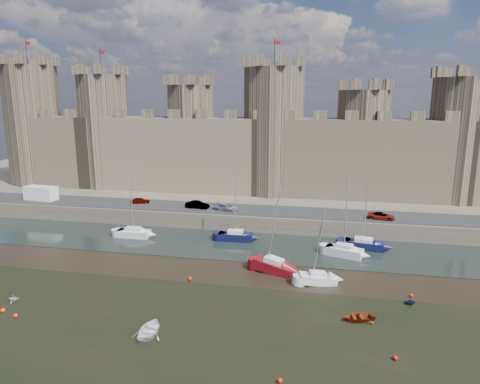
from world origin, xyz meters
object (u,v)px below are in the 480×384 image
(van, at_px, (41,193))
(sailboat_1, at_px, (236,236))
(car_0, at_px, (140,201))
(sailboat_3, at_px, (363,244))
(car_2, at_px, (226,207))
(car_3, at_px, (381,216))
(sailboat_0, at_px, (133,233))
(sailboat_5, at_px, (318,278))
(sailboat_2, at_px, (344,251))
(car_1, at_px, (197,205))
(sailboat_4, at_px, (274,266))

(van, xyz_separation_m, sailboat_1, (36.65, -7.65, -2.96))
(car_0, bearing_deg, sailboat_3, -122.93)
(car_2, xyz_separation_m, car_3, (23.76, -0.26, -0.05))
(sailboat_0, bearing_deg, van, 157.10)
(car_2, height_order, car_3, car_2)
(van, height_order, sailboat_5, sailboat_5)
(car_3, height_order, sailboat_3, sailboat_3)
(car_2, xyz_separation_m, sailboat_2, (18.10, -10.17, -2.27))
(car_1, xyz_separation_m, sailboat_2, (23.03, -10.74, -2.32))
(sailboat_0, bearing_deg, sailboat_2, -3.89)
(sailboat_2, bearing_deg, sailboat_0, -164.76)
(van, xyz_separation_m, sailboat_3, (54.48, -7.52, -3.00))
(van, relative_size, sailboat_3, 0.60)
(sailboat_4, bearing_deg, car_1, 147.31)
(car_3, distance_m, sailboat_3, 7.47)
(car_2, bearing_deg, van, 104.56)
(car_2, xyz_separation_m, sailboat_0, (-12.16, -8.21, -2.36))
(van, relative_size, sailboat_0, 0.62)
(car_3, distance_m, sailboat_0, 36.86)
(car_0, bearing_deg, van, 73.73)
(car_1, xyz_separation_m, van, (-28.72, 0.22, 0.61))
(sailboat_1, distance_m, sailboat_4, 12.29)
(car_0, bearing_deg, sailboat_4, -146.51)
(car_3, bearing_deg, sailboat_5, 162.80)
(car_0, height_order, sailboat_1, sailboat_1)
(sailboat_1, relative_size, sailboat_4, 0.86)
(car_0, distance_m, van, 18.22)
(sailboat_2, height_order, sailboat_4, sailboat_4)
(sailboat_3, bearing_deg, car_0, 175.92)
(car_3, height_order, sailboat_2, sailboat_2)
(sailboat_2, bearing_deg, sailboat_3, 70.57)
(van, distance_m, sailboat_2, 52.98)
(car_0, height_order, car_3, car_0)
(car_1, height_order, sailboat_0, sailboat_0)
(car_0, height_order, car_1, car_1)
(car_2, height_order, sailboat_1, sailboat_1)
(sailboat_2, distance_m, sailboat_5, 9.64)
(car_1, relative_size, sailboat_1, 0.39)
(sailboat_4, xyz_separation_m, sailboat_5, (5.14, -2.17, -0.15))
(car_3, relative_size, sailboat_0, 0.43)
(sailboat_0, relative_size, sailboat_2, 0.89)
(car_1, xyz_separation_m, car_3, (28.69, -0.83, -0.09))
(sailboat_0, distance_m, sailboat_3, 33.02)
(car_1, bearing_deg, sailboat_3, -99.91)
(sailboat_1, xyz_separation_m, sailboat_3, (17.83, 0.12, -0.04))
(sailboat_1, bearing_deg, car_2, 110.95)
(van, distance_m, sailboat_0, 23.49)
(sailboat_0, xyz_separation_m, sailboat_5, (27.09, -11.06, -0.07))
(sailboat_1, xyz_separation_m, sailboat_2, (15.10, -3.32, 0.04))
(car_0, bearing_deg, sailboat_2, -129.34)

